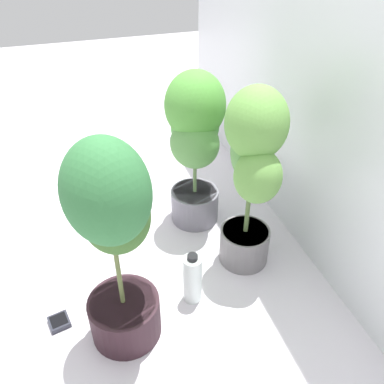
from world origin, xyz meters
The scene contains 7 objects.
ground_plane centered at (0.00, 0.00, 0.00)m, with size 8.00×8.00×0.00m, color silver.
mylar_back_wall centered at (0.00, 0.86, 1.00)m, with size 3.20×0.01×2.00m, color silver.
potted_plant_back_left centered at (-0.32, 0.41, 0.49)m, with size 0.43×0.38×0.82m.
potted_plant_front_right centered at (0.27, -0.07, 0.51)m, with size 0.39×0.37×0.88m.
potted_plant_back_center centered at (0.05, 0.54, 0.53)m, with size 0.40×0.33×0.87m.
hygrometer_box centered at (0.17, -0.33, 0.01)m, with size 0.10×0.10×0.03m.
nutrient_bottle centered at (0.20, 0.23, 0.12)m, with size 0.08×0.08×0.26m.
Camera 1 is at (1.32, -0.13, 1.42)m, focal length 37.88 mm.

